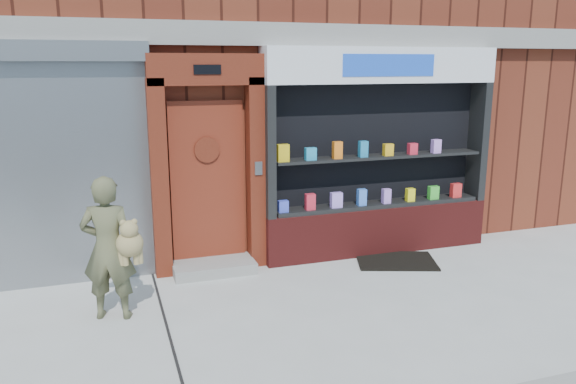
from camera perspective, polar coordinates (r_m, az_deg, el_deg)
name	(u,v)px	position (r m, az deg, el deg)	size (l,w,h in m)	color
ground	(310,317)	(6.45, 2.22, -12.56)	(80.00, 80.00, 0.00)	#9E9E99
shutter_bay	(21,153)	(7.49, -25.45, 3.58)	(3.10, 0.30, 3.04)	gray
red_door_bay	(208,165)	(7.53, -8.10, 2.74)	(1.52, 0.58, 2.90)	#551A0E
pharmacy_bay	(378,162)	(8.32, 9.15, 3.07)	(3.50, 0.41, 3.00)	maroon
woman	(110,248)	(6.44, -17.62, -5.41)	(0.71, 0.54, 1.62)	brown
doormat	(396,261)	(8.24, 10.91, -6.88)	(1.10, 0.77, 0.03)	black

